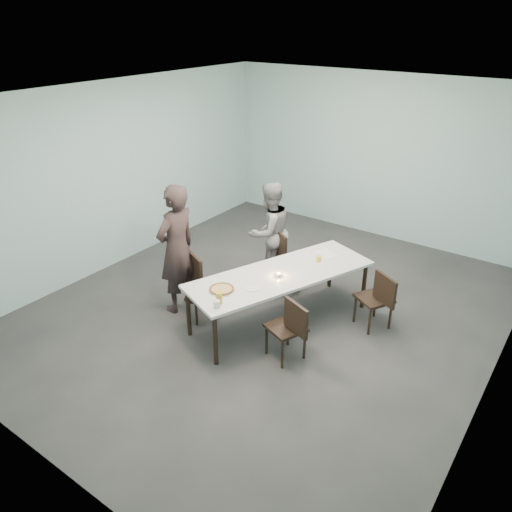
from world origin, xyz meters
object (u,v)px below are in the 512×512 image
Objects in this scene: beer_glass at (219,298)px; tealight at (279,275)px; chair_near_left at (199,282)px; diner_far at (269,232)px; chair_far_right at (378,297)px; chair_near_right at (290,326)px; diner_near at (177,249)px; amber_tumbler at (319,259)px; water_tumbler at (217,304)px; side_plate at (253,288)px; pizza at (222,289)px; chair_far_left at (283,257)px; table at (281,277)px.

tealight is at bearing 78.21° from beer_glass.
chair_near_left is 1.52m from diner_far.
tealight is (-1.15, -0.69, 0.27)m from chair_far_right.
tealight is at bearing 46.06° from chair_near_left.
diner_near is (-1.95, 0.12, 0.44)m from chair_near_right.
chair_far_right is 10.88× the size of amber_tumbler.
chair_far_right is 9.67× the size of water_tumbler.
chair_near_right is 1.00× the size of chair_far_right.
water_tumbler is at bearing -98.57° from side_plate.
chair_far_right is at bearing 94.54° from diner_far.
pizza is 1.89× the size of side_plate.
chair_near_right is at bearing 28.49° from beer_glass.
water_tumbler is (0.20, -0.34, 0.03)m from pizza.
beer_glass is at bearing -47.80° from chair_far_left.
beer_glass is (0.32, -1.93, 0.32)m from chair_far_left.
diner_near is (-1.38, -0.55, 0.25)m from table.
water_tumbler reaches higher than table.
side_plate is 0.61m from water_tumbler.
chair_far_left is 0.54× the size of diner_far.
diner_far is 17.79× the size of water_tumbler.
chair_far_right is at bearing 24.15° from chair_far_left.
water_tumbler is (-0.15, -1.16, 0.10)m from table.
table is 1.33m from chair_far_right.
beer_glass is at bearing -101.79° from tealight.
diner_near reaches higher than diner_far.
water_tumbler is at bearing 83.16° from chair_far_right.
diner_near is at bearing 17.65° from chair_near_right.
chair_near_right is (0.57, -0.67, -0.19)m from table.
chair_near_right is 0.69m from side_plate.
side_plate is (1.31, -0.01, -0.19)m from diner_near.
water_tumbler reaches higher than tealight.
chair_far_left is 10.88× the size of amber_tumbler.
chair_near_right is 9.67× the size of water_tumbler.
table is 0.90m from pizza.
beer_glass is at bearing -99.55° from table.
beer_glass is (0.67, -2.05, 0.02)m from diner_far.
diner_near is 10.46× the size of side_plate.
side_plate is at bearing 91.25° from diner_near.
amber_tumbler is at bearing 15.13° from chair_far_left.
chair_near_right is 1.36m from amber_tumbler.
side_plate is at bearing -39.81° from chair_far_left.
chair_near_right reaches higher than table.
beer_glass is 1.88× the size of amber_tumbler.
diner_far is 8.89× the size of side_plate.
pizza is at bearing 73.08° from chair_far_right.
diner_far is 2.16m from beer_glass.
chair_far_left is 0.47m from diner_far.
chair_near_left is 1.00× the size of chair_near_right.
diner_near is 1.31m from beer_glass.
pizza is at bearing -113.32° from table.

